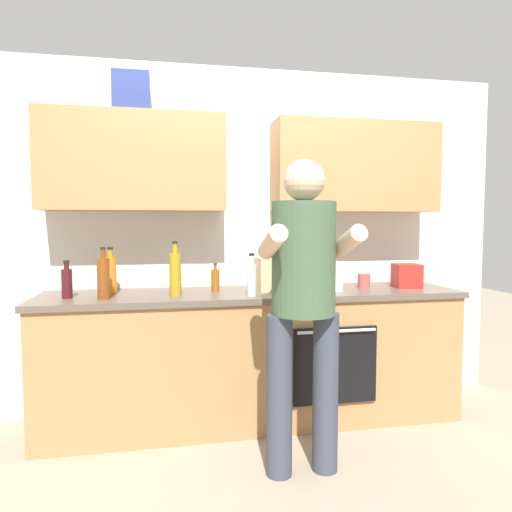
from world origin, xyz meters
name	(u,v)px	position (x,y,z in m)	size (l,w,h in m)	color
ground_plane	(254,419)	(0.00, 0.00, 0.00)	(12.00, 12.00, 0.00)	gray
back_wall_unit	(247,205)	(0.00, 0.27, 1.50)	(4.00, 0.38, 2.50)	silver
counter	(254,356)	(0.00, 0.00, 0.45)	(2.84, 0.67, 0.90)	#A37547
person_standing	(304,291)	(0.13, -0.73, 1.01)	(0.49, 0.45, 1.70)	#383D4C
bottle_water	(252,278)	(-0.05, -0.19, 1.01)	(0.06, 0.06, 0.28)	silver
bottle_oil	(175,273)	(-0.53, -0.09, 1.04)	(0.08, 0.08, 0.35)	olive
bottle_syrup	(215,280)	(-0.26, 0.06, 0.98)	(0.06, 0.06, 0.19)	#8C4C14
bottle_juice	(111,274)	(-0.95, 0.09, 1.03)	(0.07, 0.07, 0.31)	orange
bottle_vinegar	(103,278)	(-0.97, -0.14, 1.03)	(0.08, 0.08, 0.32)	brown
bottle_wine	(67,282)	(-1.19, -0.06, 1.00)	(0.07, 0.07, 0.24)	#471419
cup_ceramic	(364,281)	(0.83, 0.06, 0.95)	(0.09, 0.09, 0.10)	#BF4C47
grocery_bag_produce	(325,276)	(0.50, -0.04, 1.00)	(0.19, 0.18, 0.20)	silver
grocery_bag_bread	(275,274)	(0.16, 0.04, 1.01)	(0.26, 0.17, 0.23)	tan
grocery_bag_crisps	(407,276)	(1.13, -0.01, 0.99)	(0.18, 0.18, 0.17)	red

